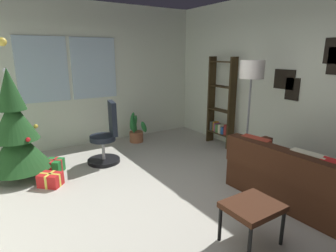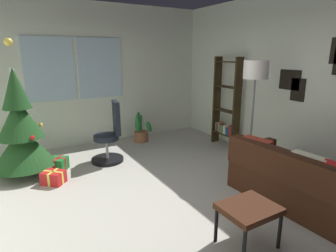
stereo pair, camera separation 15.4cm
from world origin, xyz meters
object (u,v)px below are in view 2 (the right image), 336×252
gift_box_green (59,164)px  floor_lamp (255,77)px  bookshelf (226,108)px  potted_plant (141,130)px  gift_box_red (54,177)px  footstool (249,211)px  office_chair (110,139)px  couch (320,188)px  holiday_tree (21,132)px

gift_box_green → floor_lamp: floor_lamp is taller
gift_box_green → floor_lamp: (2.77, -1.50, 1.40)m
bookshelf → potted_plant: bearing=141.0°
gift_box_red → potted_plant: bearing=31.6°
gift_box_red → gift_box_green: (0.15, 0.47, 0.01)m
bookshelf → potted_plant: (-1.39, 1.13, -0.54)m
footstool → bookshelf: bearing=52.6°
gift_box_red → gift_box_green: gift_box_green is taller
bookshelf → potted_plant: size_ratio=2.88×
office_chair → bookshelf: size_ratio=0.60×
footstool → potted_plant: potted_plant is taller
floor_lamp → potted_plant: (-0.94, 2.24, -1.26)m
couch → floor_lamp: size_ratio=1.12×
office_chair → bookshelf: (2.34, -0.35, 0.37)m
gift_box_red → potted_plant: (1.97, 1.21, 0.15)m
floor_lamp → office_chair: bearing=142.3°
floor_lamp → potted_plant: floor_lamp is taller
gift_box_green → potted_plant: 1.97m
holiday_tree → bookshelf: bearing=-7.1°
bookshelf → potted_plant: 1.87m
footstool → floor_lamp: 2.31m
office_chair → bookshelf: bearing=-8.5°
couch → bookshelf: bookshelf is taller
couch → office_chair: (-1.68, 2.81, 0.13)m
office_chair → potted_plant: office_chair is taller
bookshelf → couch: bearing=-105.0°
couch → gift_box_green: couch is taller
floor_lamp → holiday_tree: bearing=154.1°
gift_box_green → floor_lamp: size_ratio=0.20×
couch → bookshelf: 2.59m
gift_box_green → potted_plant: bearing=22.1°
bookshelf → floor_lamp: bearing=-112.0°
holiday_tree → office_chair: 1.39m
bookshelf → floor_lamp: bookshelf is taller
gift_box_red → gift_box_green: 0.49m
holiday_tree → footstool: bearing=-58.9°
holiday_tree → bookshelf: (3.69, -0.46, 0.08)m
couch → potted_plant: couch is taller
holiday_tree → potted_plant: (2.30, 0.66, -0.46)m
holiday_tree → gift_box_green: (0.47, -0.08, -0.60)m
footstool → floor_lamp: (1.46, 1.39, 1.13)m
potted_plant → footstool: bearing=-98.0°
gift_box_green → office_chair: 0.93m
holiday_tree → office_chair: (1.35, -0.11, -0.29)m
office_chair → holiday_tree: bearing=175.3°
holiday_tree → gift_box_green: bearing=-9.1°
couch → bookshelf: (0.66, 2.46, 0.51)m
gift_box_green → holiday_tree: bearing=170.9°
couch → holiday_tree: (-3.03, 2.92, 0.43)m
potted_plant → office_chair: bearing=-140.6°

